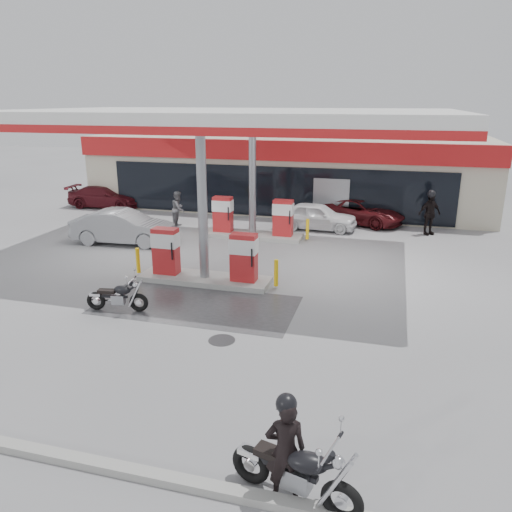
{
  "coord_description": "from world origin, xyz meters",
  "views": [
    {
      "loc": [
        5.95,
        -13.0,
        5.94
      ],
      "look_at": [
        1.93,
        1.58,
        1.2
      ],
      "focal_mm": 35.0,
      "sensor_mm": 36.0,
      "label": 1
    }
  ],
  "objects": [
    {
      "name": "pump_island_near",
      "position": [
        0.0,
        2.0,
        0.71
      ],
      "size": [
        5.14,
        1.3,
        1.78
      ],
      "color": "#9E9E99",
      "rests_on": "ground"
    },
    {
      "name": "drain_cover",
      "position": [
        2.0,
        -2.0,
        0.0
      ],
      "size": [
        0.7,
        0.7,
        0.01
      ],
      "primitive_type": "cylinder",
      "color": "#38383A",
      "rests_on": "ground"
    },
    {
      "name": "sedan_white",
      "position": [
        2.57,
        10.2,
        0.65
      ],
      "size": [
        3.85,
        1.67,
        1.29
      ],
      "primitive_type": "imported",
      "rotation": [
        0.0,
        0.0,
        1.53
      ],
      "color": "white",
      "rests_on": "ground"
    },
    {
      "name": "canopy",
      "position": [
        0.0,
        5.0,
        5.27
      ],
      "size": [
        16.0,
        10.02,
        5.51
      ],
      "color": "silver",
      "rests_on": "ground"
    },
    {
      "name": "parked_motorcycle",
      "position": [
        -1.55,
        -0.99,
        0.42
      ],
      "size": [
        1.85,
        0.71,
        0.96
      ],
      "rotation": [
        0.0,
        0.0,
        0.18
      ],
      "color": "black",
      "rests_on": "ground"
    },
    {
      "name": "attendant",
      "position": [
        -4.04,
        9.0,
        0.87
      ],
      "size": [
        0.74,
        0.91,
        1.74
      ],
      "primitive_type": "imported",
      "rotation": [
        0.0,
        0.0,
        1.67
      ],
      "color": "#59595E",
      "rests_on": "ground"
    },
    {
      "name": "store_building",
      "position": [
        0.01,
        15.94,
        2.01
      ],
      "size": [
        22.0,
        8.22,
        4.0
      ],
      "color": "#B9B29B",
      "rests_on": "ground"
    },
    {
      "name": "parked_car_left",
      "position": [
        -10.0,
        12.11,
        0.62
      ],
      "size": [
        4.38,
        2.01,
        1.24
      ],
      "primitive_type": "imported",
      "rotation": [
        0.0,
        0.0,
        1.63
      ],
      "color": "#4D1017",
      "rests_on": "ground"
    },
    {
      "name": "parked_car_right",
      "position": [
        4.5,
        12.0,
        0.61
      ],
      "size": [
        4.8,
        3.47,
        1.21
      ],
      "primitive_type": "imported",
      "rotation": [
        0.0,
        0.0,
        1.2
      ],
      "color": "#4E1114",
      "rests_on": "ground"
    },
    {
      "name": "pump_island_far",
      "position": [
        0.0,
        8.0,
        0.71
      ],
      "size": [
        5.14,
        1.3,
        1.78
      ],
      "color": "#9E9E99",
      "rests_on": "ground"
    },
    {
      "name": "main_motorcycle",
      "position": [
        4.89,
        -6.81,
        0.51
      ],
      "size": [
        2.19,
        1.01,
        1.14
      ],
      "rotation": [
        0.0,
        0.0,
        -0.25
      ],
      "color": "black",
      "rests_on": "ground"
    },
    {
      "name": "wet_patch",
      "position": [
        0.5,
        0.0,
        0.0
      ],
      "size": [
        6.0,
        3.0,
        0.0
      ],
      "primitive_type": "cube",
      "color": "#4C4C4F",
      "rests_on": "ground"
    },
    {
      "name": "hatchback_silver",
      "position": [
        -5.08,
        5.55,
        0.72
      ],
      "size": [
        4.49,
        1.83,
        1.45
      ],
      "primitive_type": "imported",
      "rotation": [
        0.0,
        0.0,
        1.64
      ],
      "color": "gray",
      "rests_on": "ground"
    },
    {
      "name": "biker_main",
      "position": [
        4.7,
        -6.76,
        0.86
      ],
      "size": [
        0.72,
        0.57,
        1.72
      ],
      "primitive_type": "imported",
      "rotation": [
        0.0,
        0.0,
        3.43
      ],
      "color": "black",
      "rests_on": "ground"
    },
    {
      "name": "kerb",
      "position": [
        0.0,
        -7.0,
        0.07
      ],
      "size": [
        28.0,
        0.25,
        0.15
      ],
      "primitive_type": "cube",
      "color": "gray",
      "rests_on": "ground"
    },
    {
      "name": "ground",
      "position": [
        0.0,
        0.0,
        0.0
      ],
      "size": [
        90.0,
        90.0,
        0.0
      ],
      "primitive_type": "plane",
      "color": "gray",
      "rests_on": "ground"
    },
    {
      "name": "biker_walking",
      "position": [
        7.67,
        10.6,
        0.97
      ],
      "size": [
        1.21,
        1.02,
        1.94
      ],
      "primitive_type": "imported",
      "rotation": [
        0.0,
        0.0,
        0.58
      ],
      "color": "black",
      "rests_on": "ground"
    }
  ]
}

